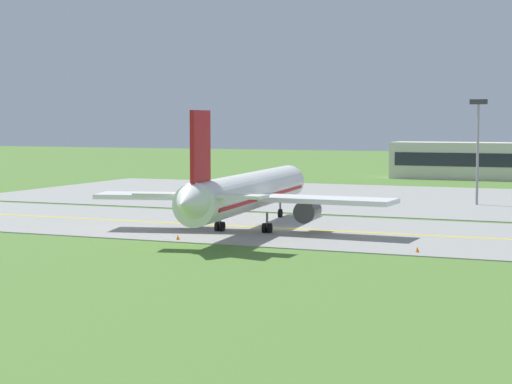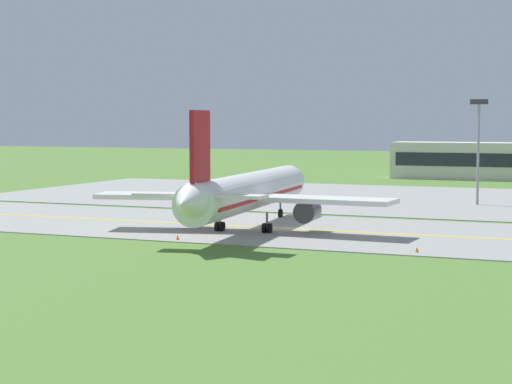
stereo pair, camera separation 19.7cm
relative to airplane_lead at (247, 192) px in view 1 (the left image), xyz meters
name	(u,v)px [view 1 (the left image)]	position (x,y,z in m)	size (l,w,h in m)	color
ground_plane	(288,230)	(3.56, 2.89, -4.13)	(500.00, 500.00, 0.00)	#517A33
taxiway_strip	(288,229)	(3.56, 2.89, -4.08)	(240.00, 28.00, 0.10)	gray
apron_pad	(453,201)	(13.56, 44.89, -4.08)	(140.00, 52.00, 0.10)	gray
taxiway_centreline	(288,229)	(3.56, 2.89, -4.03)	(220.00, 0.60, 0.01)	yellow
airplane_lead	(247,192)	(0.00, 0.00, 0.00)	(32.34, 39.66, 12.70)	white
apron_light_mast	(478,138)	(17.86, 39.34, 5.19)	(2.40, 0.50, 14.70)	gray
traffic_cone_near_edge	(183,210)	(-15.29, 14.63, -3.83)	(0.44, 0.44, 0.60)	orange
traffic_cone_mid_edge	(417,250)	(20.32, -9.13, -3.83)	(0.44, 0.44, 0.60)	orange
traffic_cone_far_edge	(178,238)	(-3.26, -9.79, -3.83)	(0.44, 0.44, 0.60)	orange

